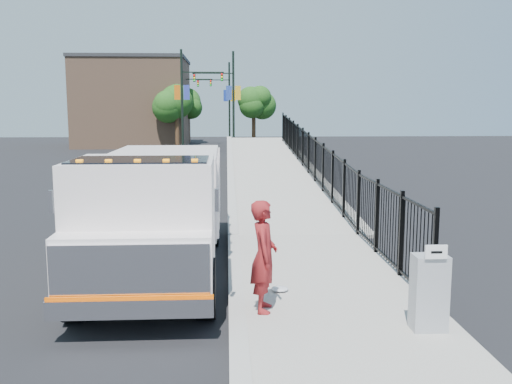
{
  "coord_description": "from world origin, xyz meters",
  "views": [
    {
      "loc": [
        -0.16,
        -11.75,
        3.73
      ],
      "look_at": [
        0.54,
        2.0,
        1.66
      ],
      "focal_mm": 40.0,
      "sensor_mm": 36.0,
      "label": 1
    }
  ],
  "objects": [
    {
      "name": "curb",
      "position": [
        0.0,
        -2.0,
        0.08
      ],
      "size": [
        0.3,
        12.0,
        0.16
      ],
      "primitive_type": "cube",
      "color": "#ADAAA3",
      "rests_on": "ground"
    },
    {
      "name": "debris",
      "position": [
        0.86,
        -0.93,
        0.16
      ],
      "size": [
        0.34,
        0.34,
        0.09
      ],
      "primitive_type": "ellipsoid",
      "color": "silver",
      "rests_on": "sidewalk"
    },
    {
      "name": "building",
      "position": [
        -9.0,
        44.0,
        4.0
      ],
      "size": [
        10.0,
        10.0,
        8.0
      ],
      "primitive_type": "cube",
      "color": "#8C664C",
      "rests_on": "ground"
    },
    {
      "name": "light_pole_1",
      "position": [
        0.07,
        33.63,
        4.36
      ],
      "size": [
        3.78,
        0.22,
        8.0
      ],
      "color": "black",
      "rests_on": "ground"
    },
    {
      "name": "truck",
      "position": [
        -1.71,
        0.85,
        1.59
      ],
      "size": [
        2.79,
        8.29,
        2.83
      ],
      "rotation": [
        0.0,
        0.0,
        0.0
      ],
      "color": "black",
      "rests_on": "ground"
    },
    {
      "name": "sidewalk",
      "position": [
        1.93,
        -2.0,
        0.06
      ],
      "size": [
        3.55,
        12.0,
        0.12
      ],
      "primitive_type": "cube",
      "color": "#9E998E",
      "rests_on": "ground"
    },
    {
      "name": "worker",
      "position": [
        0.48,
        -1.99,
        1.12
      ],
      "size": [
        0.53,
        0.76,
        2.0
      ],
      "primitive_type": "imported",
      "rotation": [
        0.0,
        0.0,
        1.49
      ],
      "color": "maroon",
      "rests_on": "sidewalk"
    },
    {
      "name": "arrow_sign",
      "position": [
        3.1,
        -3.23,
        1.48
      ],
      "size": [
        0.35,
        0.04,
        0.22
      ],
      "primitive_type": "cube",
      "color": "white",
      "rests_on": "utility_cabinet"
    },
    {
      "name": "iron_fence",
      "position": [
        3.55,
        12.0,
        0.9
      ],
      "size": [
        0.1,
        28.0,
        1.8
      ],
      "primitive_type": "cube",
      "color": "black",
      "rests_on": "ground"
    },
    {
      "name": "ramp",
      "position": [
        2.12,
        16.0,
        0.0
      ],
      "size": [
        3.95,
        24.06,
        3.19
      ],
      "primitive_type": "cube",
      "rotation": [
        0.06,
        0.0,
        0.0
      ],
      "color": "#9E998E",
      "rests_on": "ground"
    },
    {
      "name": "light_pole_2",
      "position": [
        -4.39,
        43.45,
        4.36
      ],
      "size": [
        3.77,
        0.22,
        8.0
      ],
      "color": "black",
      "rests_on": "ground"
    },
    {
      "name": "light_pole_3",
      "position": [
        -0.19,
        44.79,
        4.36
      ],
      "size": [
        3.78,
        0.22,
        8.0
      ],
      "color": "black",
      "rests_on": "ground"
    },
    {
      "name": "tree_2",
      "position": [
        -4.14,
        46.76,
        3.95
      ],
      "size": [
        2.75,
        2.75,
        5.38
      ],
      "color": "#382314",
      "rests_on": "ground"
    },
    {
      "name": "ground",
      "position": [
        0.0,
        0.0,
        0.0
      ],
      "size": [
        120.0,
        120.0,
        0.0
      ],
      "primitive_type": "plane",
      "color": "black",
      "rests_on": "ground"
    },
    {
      "name": "tree_1",
      "position": [
        2.24,
        39.16,
        3.92
      ],
      "size": [
        2.29,
        2.29,
        5.14
      ],
      "color": "#382314",
      "rests_on": "ground"
    },
    {
      "name": "tree_0",
      "position": [
        -4.42,
        37.75,
        3.96
      ],
      "size": [
        2.99,
        2.99,
        5.49
      ],
      "color": "#382314",
      "rests_on": "ground"
    },
    {
      "name": "light_pole_0",
      "position": [
        -3.24,
        32.3,
        4.36
      ],
      "size": [
        3.77,
        0.22,
        8.0
      ],
      "color": "black",
      "rests_on": "ground"
    },
    {
      "name": "utility_cabinet",
      "position": [
        3.1,
        -3.01,
        0.75
      ],
      "size": [
        0.55,
        0.4,
        1.25
      ],
      "primitive_type": "cube",
      "color": "gray",
      "rests_on": "sidewalk"
    }
  ]
}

